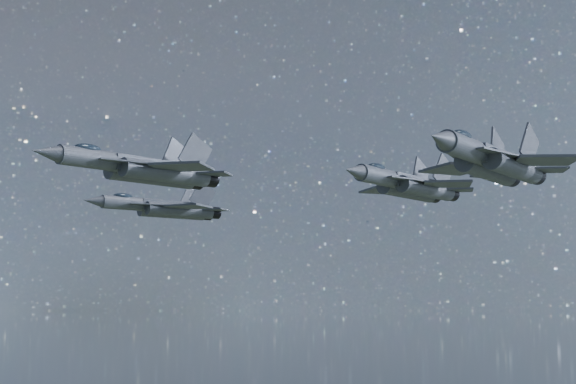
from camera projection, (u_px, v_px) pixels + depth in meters
jet_lead at (144, 169)px, 72.08m from camera, size 17.70×12.31×4.45m
jet_left at (165, 208)px, 101.24m from camera, size 17.12×12.15×4.35m
jet_right at (493, 162)px, 68.27m from camera, size 19.07×12.77×4.82m
jet_slot at (409, 185)px, 93.64m from camera, size 20.19×13.77×5.07m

